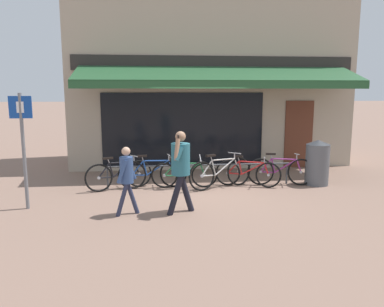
{
  "coord_description": "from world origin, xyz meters",
  "views": [
    {
      "loc": [
        -1.21,
        -8.63,
        2.4
      ],
      "look_at": [
        -0.36,
        -0.63,
        1.05
      ],
      "focal_mm": 35.0,
      "sensor_mm": 36.0,
      "label": 1
    }
  ],
  "objects_px": {
    "pedestrian_child": "(127,173)",
    "pedestrian_adult": "(181,163)",
    "bicycle_blue": "(153,173)",
    "litter_bin": "(317,162)",
    "bicycle_black": "(119,175)",
    "parking_sign": "(23,139)",
    "bicycle_silver": "(221,173)",
    "bicycle_green": "(184,174)",
    "bicycle_purple": "(281,171)",
    "bicycle_red": "(248,173)"
  },
  "relations": [
    {
      "from": "pedestrian_child",
      "to": "bicycle_red",
      "type": "bearing_deg",
      "value": -145.9
    },
    {
      "from": "bicycle_green",
      "to": "litter_bin",
      "type": "xyz_separation_m",
      "value": [
        3.44,
        0.01,
        0.23
      ]
    },
    {
      "from": "litter_bin",
      "to": "parking_sign",
      "type": "height_order",
      "value": "parking_sign"
    },
    {
      "from": "pedestrian_adult",
      "to": "litter_bin",
      "type": "xyz_separation_m",
      "value": [
        3.67,
        1.91,
        -0.42
      ]
    },
    {
      "from": "bicycle_red",
      "to": "bicycle_purple",
      "type": "bearing_deg",
      "value": 22.39
    },
    {
      "from": "bicycle_silver",
      "to": "pedestrian_child",
      "type": "relative_size",
      "value": 1.27
    },
    {
      "from": "bicycle_purple",
      "to": "parking_sign",
      "type": "bearing_deg",
      "value": -158.01
    },
    {
      "from": "litter_bin",
      "to": "bicycle_red",
      "type": "bearing_deg",
      "value": 179.27
    },
    {
      "from": "pedestrian_child",
      "to": "litter_bin",
      "type": "distance_m",
      "value": 5.1
    },
    {
      "from": "pedestrian_adult",
      "to": "litter_bin",
      "type": "bearing_deg",
      "value": -153.74
    },
    {
      "from": "bicycle_black",
      "to": "bicycle_purple",
      "type": "relative_size",
      "value": 0.94
    },
    {
      "from": "bicycle_purple",
      "to": "litter_bin",
      "type": "xyz_separation_m",
      "value": [
        0.95,
        -0.06,
        0.22
      ]
    },
    {
      "from": "bicycle_blue",
      "to": "bicycle_green",
      "type": "height_order",
      "value": "bicycle_blue"
    },
    {
      "from": "parking_sign",
      "to": "bicycle_green",
      "type": "bearing_deg",
      "value": 21.18
    },
    {
      "from": "bicycle_silver",
      "to": "bicycle_purple",
      "type": "xyz_separation_m",
      "value": [
        1.59,
        0.13,
        -0.02
      ]
    },
    {
      "from": "bicycle_green",
      "to": "pedestrian_child",
      "type": "distance_m",
      "value": 2.35
    },
    {
      "from": "bicycle_purple",
      "to": "bicycle_green",
      "type": "bearing_deg",
      "value": -169.59
    },
    {
      "from": "bicycle_purple",
      "to": "bicycle_blue",
      "type": "bearing_deg",
      "value": -172.12
    },
    {
      "from": "bicycle_blue",
      "to": "parking_sign",
      "type": "distance_m",
      "value": 3.13
    },
    {
      "from": "bicycle_black",
      "to": "litter_bin",
      "type": "bearing_deg",
      "value": -22.43
    },
    {
      "from": "bicycle_blue",
      "to": "pedestrian_adult",
      "type": "distance_m",
      "value": 2.19
    },
    {
      "from": "bicycle_blue",
      "to": "litter_bin",
      "type": "relative_size",
      "value": 1.48
    },
    {
      "from": "bicycle_black",
      "to": "bicycle_blue",
      "type": "xyz_separation_m",
      "value": [
        0.83,
        0.05,
        0.01
      ]
    },
    {
      "from": "bicycle_black",
      "to": "bicycle_red",
      "type": "bearing_deg",
      "value": -22.43
    },
    {
      "from": "bicycle_green",
      "to": "bicycle_silver",
      "type": "xyz_separation_m",
      "value": [
        0.91,
        -0.06,
        0.03
      ]
    },
    {
      "from": "bicycle_silver",
      "to": "bicycle_purple",
      "type": "relative_size",
      "value": 1.0
    },
    {
      "from": "bicycle_black",
      "to": "litter_bin",
      "type": "relative_size",
      "value": 1.39
    },
    {
      "from": "bicycle_green",
      "to": "pedestrian_adult",
      "type": "xyz_separation_m",
      "value": [
        -0.23,
        -1.9,
        0.65
      ]
    },
    {
      "from": "bicycle_black",
      "to": "bicycle_green",
      "type": "relative_size",
      "value": 0.97
    },
    {
      "from": "bicycle_silver",
      "to": "bicycle_blue",
      "type": "bearing_deg",
      "value": 150.06
    },
    {
      "from": "bicycle_black",
      "to": "bicycle_purple",
      "type": "bearing_deg",
      "value": -21.77
    },
    {
      "from": "bicycle_black",
      "to": "pedestrian_child",
      "type": "bearing_deg",
      "value": -102.38
    },
    {
      "from": "bicycle_green",
      "to": "parking_sign",
      "type": "relative_size",
      "value": 0.71
    },
    {
      "from": "bicycle_blue",
      "to": "pedestrian_child",
      "type": "xyz_separation_m",
      "value": [
        -0.5,
        -2.03,
        0.45
      ]
    },
    {
      "from": "bicycle_blue",
      "to": "parking_sign",
      "type": "relative_size",
      "value": 0.73
    },
    {
      "from": "bicycle_black",
      "to": "pedestrian_child",
      "type": "xyz_separation_m",
      "value": [
        0.33,
        -1.99,
        0.46
      ]
    },
    {
      "from": "bicycle_black",
      "to": "pedestrian_adult",
      "type": "distance_m",
      "value": 2.49
    },
    {
      "from": "bicycle_red",
      "to": "pedestrian_adult",
      "type": "xyz_separation_m",
      "value": [
        -1.85,
        -1.94,
        0.65
      ]
    },
    {
      "from": "bicycle_black",
      "to": "bicycle_silver",
      "type": "bearing_deg",
      "value": -24.8
    },
    {
      "from": "bicycle_blue",
      "to": "bicycle_red",
      "type": "height_order",
      "value": "bicycle_blue"
    },
    {
      "from": "parking_sign",
      "to": "pedestrian_child",
      "type": "bearing_deg",
      "value": -16.38
    },
    {
      "from": "pedestrian_child",
      "to": "pedestrian_adult",
      "type": "bearing_deg",
      "value": -179.26
    },
    {
      "from": "bicycle_red",
      "to": "litter_bin",
      "type": "distance_m",
      "value": 1.84
    },
    {
      "from": "bicycle_purple",
      "to": "bicycle_red",
      "type": "bearing_deg",
      "value": -168.83
    },
    {
      "from": "bicycle_red",
      "to": "parking_sign",
      "type": "distance_m",
      "value": 5.27
    },
    {
      "from": "bicycle_silver",
      "to": "litter_bin",
      "type": "xyz_separation_m",
      "value": [
        2.53,
        0.07,
        0.2
      ]
    },
    {
      "from": "pedestrian_adult",
      "to": "parking_sign",
      "type": "relative_size",
      "value": 0.7
    },
    {
      "from": "bicycle_red",
      "to": "bicycle_silver",
      "type": "bearing_deg",
      "value": -152.39
    },
    {
      "from": "parking_sign",
      "to": "bicycle_purple",
      "type": "bearing_deg",
      "value": 13.19
    },
    {
      "from": "pedestrian_child",
      "to": "bicycle_blue",
      "type": "bearing_deg",
      "value": -103.6
    }
  ]
}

